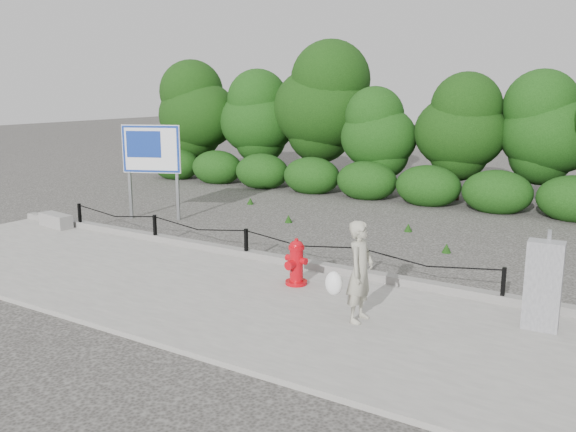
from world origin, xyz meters
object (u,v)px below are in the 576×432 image
(fire_hydrant, at_px, (296,263))
(utility_cabinet, at_px, (543,285))
(advertising_sign, at_px, (151,153))
(concrete_block, at_px, (56,220))
(pedestrian, at_px, (359,272))

(fire_hydrant, bearing_deg, utility_cabinet, 9.28)
(advertising_sign, bearing_deg, concrete_block, -141.91)
(utility_cabinet, distance_m, advertising_sign, 10.51)
(pedestrian, height_order, concrete_block, pedestrian)
(concrete_block, height_order, utility_cabinet, utility_cabinet)
(advertising_sign, bearing_deg, utility_cabinet, -38.45)
(concrete_block, xyz_separation_m, advertising_sign, (1.17, 2.17, 1.52))
(pedestrian, bearing_deg, fire_hydrant, 58.32)
(fire_hydrant, xyz_separation_m, concrete_block, (-7.31, 0.65, -0.23))
(concrete_block, relative_size, advertising_sign, 0.40)
(fire_hydrant, distance_m, utility_cabinet, 3.98)
(concrete_block, bearing_deg, fire_hydrant, -5.11)
(fire_hydrant, height_order, concrete_block, fire_hydrant)
(pedestrian, relative_size, concrete_block, 1.50)
(utility_cabinet, bearing_deg, advertising_sign, 161.02)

